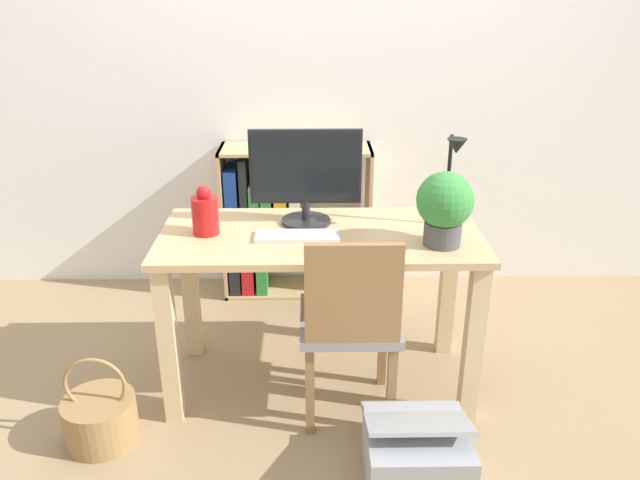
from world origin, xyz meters
TOP-DOWN VIEW (x-y plane):
  - ground_plane at (0.00, 0.00)m, footprint 10.00×10.00m
  - wall_back at (0.00, 1.08)m, footprint 8.00×0.05m
  - desk at (0.00, 0.00)m, footprint 1.33×0.61m
  - monitor at (-0.06, 0.12)m, footprint 0.47×0.21m
  - keyboard at (-0.09, -0.05)m, footprint 0.34×0.12m
  - vase at (-0.47, 0.01)m, footprint 0.11×0.11m
  - desk_lamp at (0.54, 0.04)m, footprint 0.10×0.19m
  - potted_plant at (0.48, -0.12)m, footprint 0.22×0.22m
  - chair at (0.11, -0.25)m, footprint 0.40×0.40m
  - bookshelf at (-0.26, 0.91)m, footprint 0.83×0.28m
  - basket at (-0.88, -0.38)m, footprint 0.29×0.29m
  - storage_box at (0.34, -0.60)m, footprint 0.38×0.41m

SIDE VIEW (x-z plane):
  - ground_plane at x=0.00m, z-range 0.00..0.00m
  - basket at x=-0.88m, z-range -0.09..0.30m
  - storage_box at x=0.34m, z-range -0.03..0.26m
  - bookshelf at x=-0.26m, z-range 0.02..0.88m
  - chair at x=0.11m, z-range 0.04..0.88m
  - desk at x=0.00m, z-range 0.22..0.95m
  - keyboard at x=-0.09m, z-range 0.73..0.75m
  - vase at x=-0.47m, z-range 0.72..0.93m
  - potted_plant at x=0.48m, z-range 0.75..1.05m
  - monitor at x=-0.06m, z-range 0.75..1.16m
  - desk_lamp at x=0.54m, z-range 0.78..1.17m
  - wall_back at x=0.00m, z-range 0.00..2.60m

